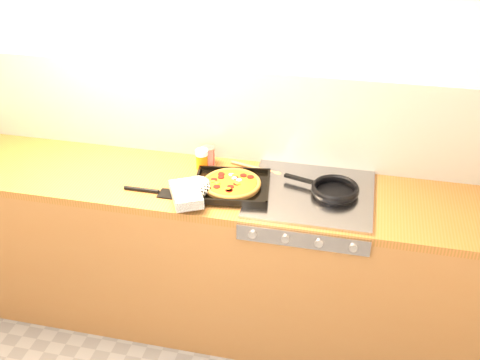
% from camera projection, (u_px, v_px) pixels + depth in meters
% --- Properties ---
extents(room_shell, '(3.20, 3.20, 3.20)m').
position_uv_depth(room_shell, '(234.00, 116.00, 2.94)').
color(room_shell, white).
rests_on(room_shell, ground).
extents(counter_run, '(3.20, 0.62, 0.90)m').
position_uv_depth(counter_run, '(223.00, 255.00, 3.05)').
color(counter_run, brown).
rests_on(counter_run, ground).
extents(stovetop, '(0.60, 0.56, 0.02)m').
position_uv_depth(stovetop, '(311.00, 194.00, 2.73)').
color(stovetop, '#99989D').
rests_on(stovetop, counter_run).
extents(pizza_on_tray, '(0.50, 0.47, 0.06)m').
position_uv_depth(pizza_on_tray, '(219.00, 186.00, 2.72)').
color(pizza_on_tray, black).
rests_on(pizza_on_tray, stovetop).
extents(frying_pan, '(0.40, 0.29, 0.04)m').
position_uv_depth(frying_pan, '(334.00, 190.00, 2.71)').
color(frying_pan, black).
rests_on(frying_pan, stovetop).
extents(tomato_can, '(0.10, 0.10, 0.10)m').
position_uv_depth(tomato_can, '(208.00, 156.00, 2.97)').
color(tomato_can, '#A2100D').
rests_on(tomato_can, counter_run).
extents(juice_glass, '(0.08, 0.08, 0.11)m').
position_uv_depth(juice_glass, '(202.00, 159.00, 2.93)').
color(juice_glass, orange).
rests_on(juice_glass, counter_run).
extents(wooden_spoon, '(0.30, 0.11, 0.02)m').
position_uv_depth(wooden_spoon, '(261.00, 169.00, 2.93)').
color(wooden_spoon, '#A46F45').
rests_on(wooden_spoon, counter_run).
extents(black_spatula, '(0.28, 0.09, 0.02)m').
position_uv_depth(black_spatula, '(153.00, 191.00, 2.75)').
color(black_spatula, black).
rests_on(black_spatula, counter_run).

